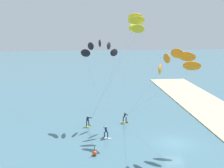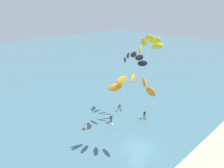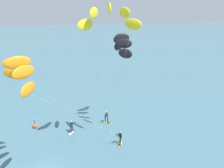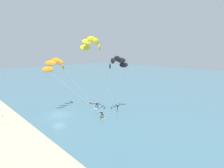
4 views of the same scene
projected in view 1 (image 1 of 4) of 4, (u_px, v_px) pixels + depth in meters
ground_plane at (174, 143)px, 37.00m from camera, size 240.00×240.00×0.00m
kitesurfer_nearshore at (175, 63)px, 33.94m from camera, size 12.05×8.65×12.06m
kitesurfer_mid_water at (100, 51)px, 42.23m from camera, size 7.79×5.68×12.52m
kitesurfer_far_out at (134, 27)px, 40.34m from camera, size 6.29×8.52×16.20m
marker_buoy at (95, 153)px, 33.61m from camera, size 0.56×0.56×1.38m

